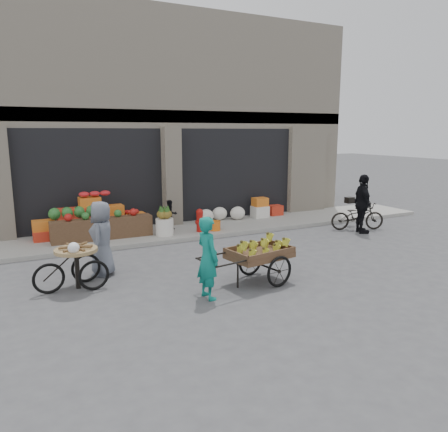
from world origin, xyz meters
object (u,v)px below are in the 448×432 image
pineapple_bin (165,227)px  banana_cart (258,252)px  bicycle (357,216)px  tricycle_cart (76,262)px  seated_person (170,215)px  fire_hydrant (200,219)px  vendor_woman (208,258)px  vendor_grey (102,239)px  cyclist (363,204)px  orange_bucket (215,226)px

pineapple_bin → banana_cart: (0.51, -4.47, 0.30)m
bicycle → tricycle_cart: bearing=121.8°
banana_cart → tricycle_cart: tricycle_cart is taller
tricycle_cart → seated_person: bearing=42.0°
fire_hydrant → vendor_woman: size_ratio=0.45×
vendor_grey → bicycle: 8.32m
pineapple_bin → cyclist: cyclist is taller
orange_bucket → banana_cart: banana_cart is taller
banana_cart → orange_bucket: bearing=66.3°
pineapple_bin → orange_bucket: pineapple_bin is taller
seated_person → vendor_grey: 4.11m
banana_cart → vendor_grey: vendor_grey is taller
fire_hydrant → vendor_grey: 4.19m
cyclist → vendor_grey: bearing=115.6°
orange_bucket → cyclist: size_ratio=0.17×
seated_person → banana_cart: (0.11, -5.07, 0.08)m
pineapple_bin → orange_bucket: size_ratio=1.62×
seated_person → vendor_grey: size_ratio=0.56×
fire_hydrant → bicycle: bicycle is taller
fire_hydrant → tricycle_cart: 5.08m
vendor_grey → bicycle: vendor_grey is taller
seated_person → fire_hydrant: bearing=-52.9°
vendor_grey → fire_hydrant: bearing=152.9°
vendor_grey → vendor_woman: bearing=60.5°
orange_bucket → seated_person: size_ratio=0.34×
vendor_woman → pineapple_bin: bearing=-15.9°
fire_hydrant → bicycle: 5.10m
orange_bucket → tricycle_cart: tricycle_cart is taller
tricycle_cart → bicycle: 9.04m
fire_hydrant → vendor_grey: (-3.38, -2.45, 0.32)m
orange_bucket → cyclist: cyclist is taller
tricycle_cart → vendor_grey: bearing=38.3°
tricycle_cart → bicycle: bearing=3.6°
orange_bucket → bicycle: bicycle is taller
fire_hydrant → tricycle_cart: bearing=-142.5°
orange_bucket → pineapple_bin: bearing=176.4°
fire_hydrant → bicycle: bearing=-17.3°
vendor_woman → tricycle_cart: (-2.15, 1.64, -0.23)m
seated_person → tricycle_cart: (-3.33, -3.74, -0.02)m
pineapple_bin → tricycle_cart: bearing=-133.0°
orange_bucket → bicycle: 4.62m
tricycle_cart → cyclist: 8.78m
fire_hydrant → vendor_woman: (-1.88, -4.73, 0.29)m
orange_bucket → tricycle_cart: bearing=-146.1°
orange_bucket → banana_cart: size_ratio=0.14×
vendor_grey → bicycle: bearing=123.5°
fire_hydrant → tricycle_cart: tricycle_cart is taller
orange_bucket → banana_cart: bearing=-104.0°
orange_bucket → tricycle_cart: size_ratio=0.22×
pineapple_bin → vendor_woman: (-0.78, -4.78, 0.42)m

